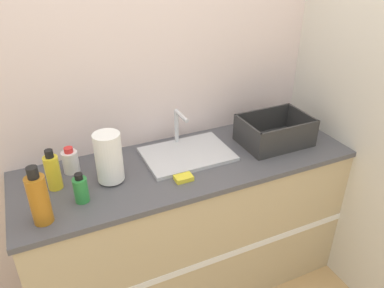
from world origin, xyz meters
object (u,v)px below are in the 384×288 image
at_px(dish_rack, 274,134).
at_px(paper_towel_roll, 109,158).
at_px(bottle_white_spray, 70,161).
at_px(sink, 187,152).
at_px(bottle_amber, 39,198).
at_px(bottle_green, 81,189).
at_px(bottle_yellow, 53,172).

bearing_deg(dish_rack, paper_towel_roll, 179.39).
xyz_separation_m(paper_towel_roll, bottle_white_spray, (-0.17, 0.16, -0.07)).
height_order(sink, bottle_white_spray, sink).
xyz_separation_m(sink, dish_rack, (0.53, -0.08, 0.04)).
bearing_deg(paper_towel_roll, bottle_amber, -151.79).
height_order(bottle_amber, bottle_white_spray, bottle_amber).
bearing_deg(dish_rack, sink, 171.55).
bearing_deg(bottle_green, bottle_yellow, 121.95).
relative_size(paper_towel_roll, bottle_white_spray, 1.84).
xyz_separation_m(bottle_white_spray, bottle_green, (0.00, -0.27, 0.00)).
height_order(bottle_white_spray, bottle_green, bottle_green).
xyz_separation_m(bottle_amber, bottle_white_spray, (0.17, 0.35, -0.06)).
relative_size(dish_rack, bottle_green, 2.69).
relative_size(bottle_green, bottle_yellow, 0.70).
xyz_separation_m(sink, bottle_yellow, (-0.70, -0.02, 0.07)).
bearing_deg(sink, dish_rack, -8.45).
xyz_separation_m(sink, bottle_amber, (-0.78, -0.25, 0.10)).
distance_m(sink, dish_rack, 0.53).
bearing_deg(bottle_amber, bottle_yellow, 71.70).
height_order(sink, bottle_amber, bottle_amber).
bearing_deg(bottle_white_spray, bottle_yellow, -129.95).
distance_m(paper_towel_roll, bottle_yellow, 0.27).
bearing_deg(sink, bottle_amber, -162.25).
xyz_separation_m(sink, paper_towel_roll, (-0.44, -0.07, 0.11)).
relative_size(bottle_amber, bottle_yellow, 1.31).
distance_m(bottle_white_spray, bottle_green, 0.27).
height_order(sink, bottle_green, sink).
relative_size(bottle_white_spray, bottle_green, 0.96).
xyz_separation_m(bottle_green, bottle_yellow, (-0.10, 0.16, 0.03)).
height_order(bottle_green, bottle_yellow, bottle_yellow).
relative_size(sink, bottle_yellow, 2.27).
bearing_deg(sink, bottle_green, -163.87).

